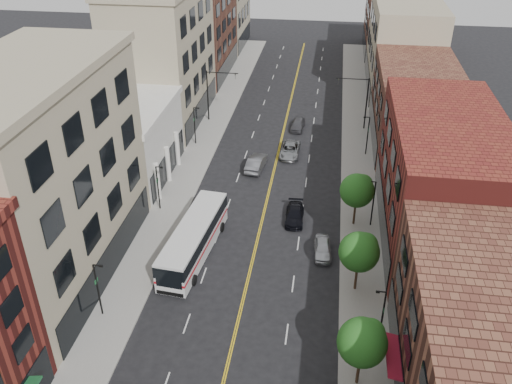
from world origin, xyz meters
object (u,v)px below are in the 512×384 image
at_px(car_lane_b, 290,150).
at_px(car_lane_c, 298,124).
at_px(car_lane_behind, 256,163).
at_px(car_parked_far, 323,248).
at_px(car_lane_a, 295,215).
at_px(city_bus, 194,238).

distance_m(car_lane_b, car_lane_c, 8.12).
bearing_deg(car_lane_c, car_lane_behind, -104.53).
bearing_deg(car_lane_c, car_parked_far, -77.26).
bearing_deg(car_lane_b, car_lane_a, -82.24).
distance_m(city_bus, car_lane_b, 22.84).
xyz_separation_m(car_lane_a, car_lane_b, (-1.80, 14.65, 0.06)).
height_order(city_bus, car_lane_b, city_bus).
distance_m(city_bus, car_parked_far, 12.04).
height_order(city_bus, car_lane_behind, city_bus).
bearing_deg(car_lane_b, car_lane_c, 88.02).
height_order(car_lane_b, car_lane_c, car_lane_b).
bearing_deg(city_bus, car_parked_far, 13.82).
xyz_separation_m(car_parked_far, car_lane_a, (-3.06, 5.35, -0.01)).
relative_size(city_bus, car_lane_c, 3.03).
relative_size(car_lane_behind, car_lane_c, 1.20).
xyz_separation_m(city_bus, car_parked_far, (11.86, 1.71, -1.20)).
distance_m(car_lane_a, car_lane_c, 22.81).
distance_m(car_lane_behind, car_lane_c, 12.98).
distance_m(car_parked_far, car_lane_behind, 17.95).
bearing_deg(car_lane_c, car_lane_a, -82.75).
bearing_deg(car_lane_b, city_bus, -107.11).
bearing_deg(car_lane_a, car_parked_far, -61.96).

